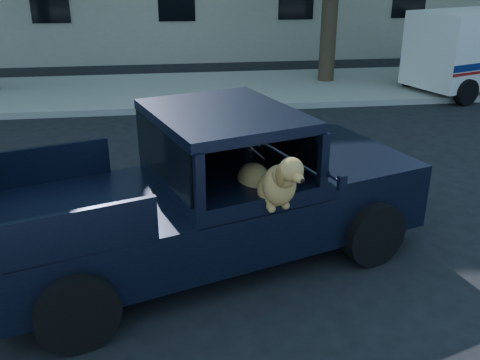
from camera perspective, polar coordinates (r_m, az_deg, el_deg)
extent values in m
plane|color=black|center=(5.98, -12.09, -11.95)|extent=(120.00, 120.00, 0.00)
cube|color=gray|center=(14.51, -9.98, 9.28)|extent=(60.00, 4.00, 0.15)
cylinder|color=#332619|center=(15.23, 9.60, 18.03)|extent=(0.44, 0.44, 4.40)
cube|color=black|center=(6.27, -3.67, -3.31)|extent=(5.36, 3.41, 0.64)
cube|color=black|center=(6.94, 9.94, 2.52)|extent=(1.98, 2.28, 0.15)
cube|color=black|center=(5.96, -1.80, 6.92)|extent=(2.00, 2.23, 0.12)
cube|color=black|center=(6.41, 4.62, 4.83)|extent=(0.76, 1.65, 0.54)
cube|color=black|center=(6.01, 1.71, -2.57)|extent=(0.67, 0.67, 0.37)
cube|color=black|center=(5.52, 10.83, -0.30)|extent=(0.11, 0.08, 0.15)
cube|color=silver|center=(15.82, 23.92, 10.40)|extent=(4.23, 2.97, 0.46)
cube|color=silver|center=(15.39, 23.58, 13.67)|extent=(3.54, 2.72, 1.38)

